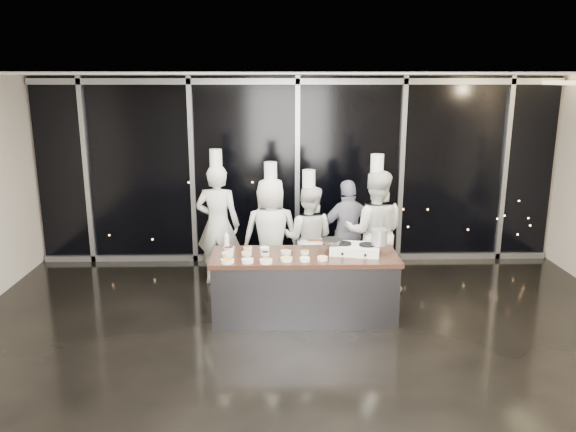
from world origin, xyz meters
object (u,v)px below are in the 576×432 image
Objects in this scene: stove at (355,249)px; guest at (348,233)px; frying_pan at (332,241)px; demo_counter at (304,286)px; chef_far_left at (218,224)px; chef_left at (271,234)px; stock_pot at (379,237)px; chef_center at (308,238)px; chef_right at (375,232)px.

guest is at bearing 98.85° from stove.
stove is 1.44× the size of frying_pan.
chef_far_left is at bearing 132.64° from demo_counter.
guest reaches higher than demo_counter.
chef_far_left is at bearing 157.28° from stove.
chef_left is (-0.81, 0.99, -0.18)m from frying_pan.
frying_pan is 0.23× the size of chef_far_left.
guest is at bearing -174.85° from chef_far_left.
stove is at bearing 2.90° from frying_pan.
stock_pot is 1.35m from guest.
stove is 2.37m from chef_far_left.
chef_center is at bearing 175.75° from chef_far_left.
chef_center is at bearing 84.00° from demo_counter.
chef_far_left is at bearing 147.88° from stock_pot.
chef_left is 0.94× the size of chef_right.
chef_right is at bearing 62.23° from frying_pan.
guest is at bearing -32.83° from chef_right.
chef_right reaches higher than demo_counter.
guest reaches higher than stock_pot.
guest is (0.07, 1.23, -0.13)m from stove.
chef_right is at bearing -174.05° from chef_center.
chef_center is (-0.86, 1.10, -0.32)m from stock_pot.
demo_counter is at bearing 50.47° from chef_right.
chef_center reaches higher than stock_pot.
chef_center is (-0.56, 1.04, -0.14)m from stove.
demo_counter is 11.88× the size of stock_pot.
stove is 3.41× the size of stock_pot.
chef_left is 0.56m from chef_center.
guest is at bearing 59.59° from demo_counter.
demo_counter is 0.71m from frying_pan.
chef_left reaches higher than stove.
guest is (1.19, 0.19, -0.05)m from chef_left.
chef_far_left is (-2.25, 1.41, -0.18)m from stock_pot.
stove is at bearing 131.30° from chef_center.
chef_right is at bearing 168.71° from chef_left.
chef_left is at bearing 4.91° from chef_right.
chef_left is 1.19× the size of guest.
demo_counter is at bearing 97.07° from chef_center.
guest is (-0.23, 1.29, -0.31)m from stock_pot.
demo_counter is 0.84m from stove.
chef_right reaches higher than frying_pan.
chef_left is at bearing 142.37° from stock_pot.
frying_pan is 0.63m from stock_pot.
chef_right is (0.98, -0.12, 0.12)m from chef_center.
stock_pot reaches higher than demo_counter.
frying_pan reaches higher than stove.
chef_center is (0.11, 1.07, 0.37)m from demo_counter.
chef_left is at bearing 112.78° from demo_counter.
stock_pot is 1.82m from chef_left.
frying_pan is at bearing 12.24° from demo_counter.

